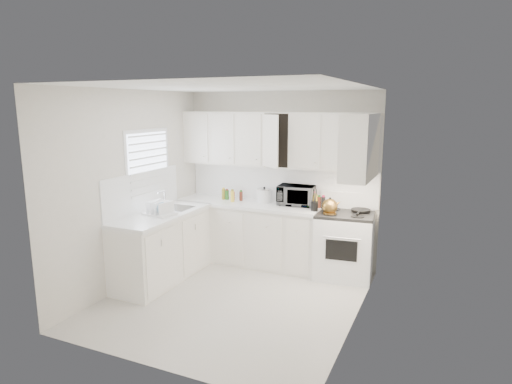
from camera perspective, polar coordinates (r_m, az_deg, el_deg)
The scene contains 33 objects.
floor at distance 5.66m, azimuth -2.96°, elevation -13.79°, with size 3.20×3.20×0.00m, color silver.
ceiling at distance 5.14m, azimuth -3.26°, elevation 13.50°, with size 3.20×3.20×0.00m, color white.
wall_back at distance 6.69m, azimuth 3.14°, elevation 1.79°, with size 3.00×3.00×0.00m, color white.
wall_front at distance 3.94m, azimuth -13.79°, elevation -5.25°, with size 3.00×3.00×0.00m, color white.
wall_left at distance 6.07m, azimuth -15.83°, elevation 0.41°, with size 3.20×3.20×0.00m, color white.
wall_right at distance 4.77m, azimuth 13.17°, elevation -2.33°, with size 3.20×3.20×0.00m, color white.
window_blinds at distance 6.29m, azimuth -13.78°, elevation 3.18°, with size 0.06×0.96×1.06m, color white, non-canonical shape.
lower_cabinets_back at distance 6.76m, azimuth -0.96°, elevation -5.49°, with size 2.22×0.60×0.90m, color white, non-canonical shape.
lower_cabinets_left at distance 6.25m, azimuth -12.10°, elevation -7.16°, with size 0.60×1.60×0.90m, color white, non-canonical shape.
countertop_back at distance 6.63m, azimuth -1.01°, elevation -1.58°, with size 2.24×0.64×0.05m, color white.
countertop_left at distance 6.11m, azimuth -12.20°, elevation -2.94°, with size 0.64×1.62×0.05m, color white.
backsplash_back at distance 6.69m, azimuth 3.10°, elevation 1.15°, with size 2.98×0.02×0.55m, color white.
backsplash_left at distance 6.23m, azimuth -14.55°, elevation 0.04°, with size 0.02×1.60×0.55m, color white.
upper_cabinets_back at distance 6.51m, azimuth 2.64°, elevation 3.31°, with size 3.00×0.33×0.80m, color white, non-canonical shape.
upper_cabinets_right at distance 5.55m, azimuth 13.21°, elevation 1.66°, with size 0.33×0.90×0.80m, color white, non-canonical shape.
sink at distance 6.36m, azimuth -10.41°, elevation -0.98°, with size 0.42×0.38×0.30m, color gray, non-canonical shape.
stove at distance 6.26m, azimuth 11.44°, elevation -5.70°, with size 0.78×0.64×1.19m, color white, non-canonical shape.
tea_kettle at distance 6.03m, azimuth 9.61°, elevation -1.71°, with size 0.26×0.22×0.24m, color olive, non-canonical shape.
frying_pan at distance 6.28m, azimuth 13.50°, elevation -2.24°, with size 0.27×0.45×0.04m, color black, non-canonical shape.
microwave at distance 6.45m, azimuth 5.29°, elevation -0.13°, with size 0.53×0.29×0.36m, color gray.
rice_cooker at distance 6.62m, azimuth 1.09°, elevation -0.33°, with size 0.24×0.24×0.24m, color white, non-canonical shape.
paper_towel at distance 6.64m, azimuth 3.28°, elevation -0.17°, with size 0.12×0.12×0.27m, color white.
utensil_crock at distance 6.12m, azimuth 7.67°, elevation -0.99°, with size 0.11×0.11×0.32m, color black, non-canonical shape.
dish_rack at distance 6.00m, azimuth -12.46°, elevation -1.91°, with size 0.40×0.30×0.22m, color white, non-canonical shape.
spice_left_0 at distance 6.93m, azimuth -4.01°, elevation -0.29°, with size 0.06×0.06×0.13m, color olive.
spice_left_1 at distance 6.81m, azimuth -3.81°, elevation -0.48°, with size 0.06×0.06×0.13m, color #2A6A23.
spice_left_2 at distance 6.86m, azimuth -2.90°, elevation -0.39°, with size 0.06×0.06×0.13m, color #DB1D4C.
spice_left_3 at distance 6.75m, azimuth -2.68°, elevation -0.59°, with size 0.06×0.06×0.13m, color yellow.
spice_left_4 at distance 6.79m, azimuth -1.77°, elevation -0.50°, with size 0.06×0.06×0.13m, color maroon.
sauce_right_0 at distance 6.42m, azimuth 7.50°, elevation -1.00°, with size 0.06×0.06×0.19m, color #DB1D4C.
sauce_right_1 at distance 6.35m, azimuth 7.82°, elevation -1.14°, with size 0.06×0.06×0.19m, color yellow.
sauce_right_2 at distance 6.39m, azimuth 8.45°, elevation -1.08°, with size 0.06×0.06×0.19m, color maroon.
sauce_right_3 at distance 6.32m, azimuth 8.78°, elevation -1.23°, with size 0.06×0.06×0.19m, color black.
Camera 1 is at (2.34, -4.57, 2.39)m, focal length 30.70 mm.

